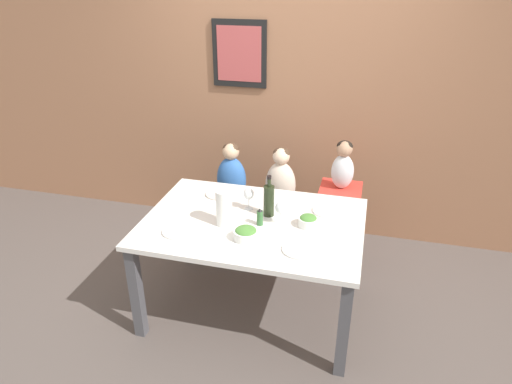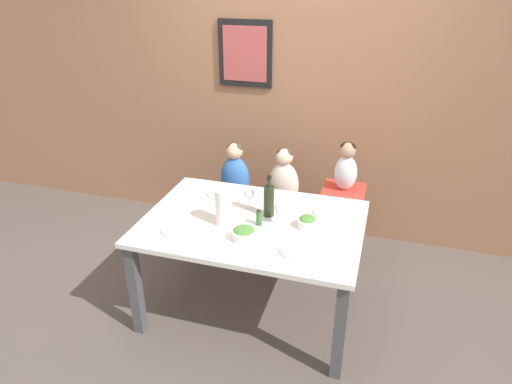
{
  "view_description": "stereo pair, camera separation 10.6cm",
  "coord_description": "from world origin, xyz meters",
  "px_view_note": "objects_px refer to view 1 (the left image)",
  "views": [
    {
      "loc": [
        0.69,
        -2.59,
        2.28
      ],
      "look_at": [
        0.0,
        0.08,
        0.92
      ],
      "focal_mm": 32.0,
      "sensor_mm": 36.0,
      "label": 1
    },
    {
      "loc": [
        0.79,
        -2.56,
        2.28
      ],
      "look_at": [
        0.0,
        0.08,
        0.92
      ],
      "focal_mm": 32.0,
      "sensor_mm": 36.0,
      "label": 2
    }
  ],
  "objects_px": {
    "chair_far_center": "(280,214)",
    "wine_glass_far": "(249,194)",
    "wine_bottle": "(269,200)",
    "paper_towel_roll": "(224,208)",
    "dinner_plate_back_right": "(328,211)",
    "chair_right_highchair": "(339,204)",
    "dinner_plate_back_left": "(220,194)",
    "person_child_center": "(281,180)",
    "person_baby_right": "(343,164)",
    "salad_bowl_small": "(308,221)",
    "wine_glass_near": "(281,208)",
    "salad_bowl_large": "(246,233)",
    "dinner_plate_front_left": "(178,231)",
    "dinner_plate_front_right": "(300,250)",
    "person_child_left": "(231,174)",
    "chair_far_left": "(232,208)"
  },
  "relations": [
    {
      "from": "person_child_left",
      "to": "dinner_plate_back_left",
      "type": "relative_size",
      "value": 2.5
    },
    {
      "from": "chair_right_highchair",
      "to": "wine_glass_near",
      "type": "xyz_separation_m",
      "value": [
        -0.34,
        -0.78,
        0.32
      ]
    },
    {
      "from": "chair_right_highchair",
      "to": "person_baby_right",
      "type": "height_order",
      "value": "person_baby_right"
    },
    {
      "from": "chair_far_center",
      "to": "wine_bottle",
      "type": "bearing_deg",
      "value": -85.23
    },
    {
      "from": "wine_glass_far",
      "to": "dinner_plate_back_left",
      "type": "bearing_deg",
      "value": 148.93
    },
    {
      "from": "person_child_left",
      "to": "person_child_center",
      "type": "bearing_deg",
      "value": 0.0
    },
    {
      "from": "salad_bowl_large",
      "to": "dinner_plate_front_left",
      "type": "bearing_deg",
      "value": -176.34
    },
    {
      "from": "chair_far_center",
      "to": "wine_glass_far",
      "type": "relative_size",
      "value": 2.76
    },
    {
      "from": "person_child_left",
      "to": "dinner_plate_front_left",
      "type": "bearing_deg",
      "value": -91.74
    },
    {
      "from": "person_baby_right",
      "to": "salad_bowl_small",
      "type": "bearing_deg",
      "value": -101.46
    },
    {
      "from": "chair_far_left",
      "to": "person_baby_right",
      "type": "distance_m",
      "value": 1.06
    },
    {
      "from": "wine_glass_near",
      "to": "dinner_plate_front_right",
      "type": "relative_size",
      "value": 0.76
    },
    {
      "from": "wine_glass_near",
      "to": "salad_bowl_small",
      "type": "distance_m",
      "value": 0.2
    },
    {
      "from": "dinner_plate_front_left",
      "to": "dinner_plate_back_right",
      "type": "relative_size",
      "value": 1.0
    },
    {
      "from": "wine_glass_far",
      "to": "paper_towel_roll",
      "type": "bearing_deg",
      "value": -112.37
    },
    {
      "from": "salad_bowl_large",
      "to": "wine_glass_near",
      "type": "bearing_deg",
      "value": 54.46
    },
    {
      "from": "person_child_center",
      "to": "dinner_plate_back_left",
      "type": "relative_size",
      "value": 2.5
    },
    {
      "from": "person_child_center",
      "to": "wine_glass_far",
      "type": "height_order",
      "value": "person_child_center"
    },
    {
      "from": "chair_right_highchair",
      "to": "wine_bottle",
      "type": "xyz_separation_m",
      "value": [
        -0.44,
        -0.68,
        0.33
      ]
    },
    {
      "from": "salad_bowl_large",
      "to": "dinner_plate_back_right",
      "type": "distance_m",
      "value": 0.67
    },
    {
      "from": "chair_far_left",
      "to": "dinner_plate_front_right",
      "type": "height_order",
      "value": "dinner_plate_front_right"
    },
    {
      "from": "wine_glass_near",
      "to": "dinner_plate_front_left",
      "type": "height_order",
      "value": "wine_glass_near"
    },
    {
      "from": "wine_glass_near",
      "to": "chair_far_center",
      "type": "bearing_deg",
      "value": 101.52
    },
    {
      "from": "person_child_center",
      "to": "dinner_plate_back_right",
      "type": "bearing_deg",
      "value": -49.79
    },
    {
      "from": "person_child_center",
      "to": "person_baby_right",
      "type": "relative_size",
      "value": 1.34
    },
    {
      "from": "wine_bottle",
      "to": "paper_towel_roll",
      "type": "relative_size",
      "value": 1.2
    },
    {
      "from": "salad_bowl_large",
      "to": "dinner_plate_front_left",
      "type": "distance_m",
      "value": 0.45
    },
    {
      "from": "chair_far_center",
      "to": "dinner_plate_back_left",
      "type": "height_order",
      "value": "dinner_plate_back_left"
    },
    {
      "from": "person_baby_right",
      "to": "dinner_plate_back_right",
      "type": "relative_size",
      "value": 1.87
    },
    {
      "from": "chair_far_center",
      "to": "person_child_center",
      "type": "bearing_deg",
      "value": 90.0
    },
    {
      "from": "person_baby_right",
      "to": "dinner_plate_back_right",
      "type": "distance_m",
      "value": 0.55
    },
    {
      "from": "person_baby_right",
      "to": "dinner_plate_front_right",
      "type": "relative_size",
      "value": 1.87
    },
    {
      "from": "person_child_left",
      "to": "dinner_plate_front_left",
      "type": "distance_m",
      "value": 1.05
    },
    {
      "from": "salad_bowl_small",
      "to": "dinner_plate_back_right",
      "type": "height_order",
      "value": "salad_bowl_small"
    },
    {
      "from": "person_child_center",
      "to": "paper_towel_roll",
      "type": "height_order",
      "value": "paper_towel_roll"
    },
    {
      "from": "paper_towel_roll",
      "to": "dinner_plate_back_right",
      "type": "xyz_separation_m",
      "value": [
        0.65,
        0.35,
        -0.12
      ]
    },
    {
      "from": "person_child_center",
      "to": "wine_bottle",
      "type": "distance_m",
      "value": 0.7
    },
    {
      "from": "person_child_left",
      "to": "dinner_plate_front_right",
      "type": "xyz_separation_m",
      "value": [
        0.77,
        -1.06,
        0.05
      ]
    },
    {
      "from": "dinner_plate_back_right",
      "to": "chair_far_left",
      "type": "bearing_deg",
      "value": 148.87
    },
    {
      "from": "salad_bowl_large",
      "to": "person_child_center",
      "type": "bearing_deg",
      "value": 89.28
    },
    {
      "from": "salad_bowl_large",
      "to": "dinner_plate_back_left",
      "type": "relative_size",
      "value": 0.74
    },
    {
      "from": "paper_towel_roll",
      "to": "dinner_plate_front_right",
      "type": "distance_m",
      "value": 0.58
    },
    {
      "from": "chair_far_center",
      "to": "dinner_plate_back_left",
      "type": "xyz_separation_m",
      "value": [
        -0.37,
        -0.47,
        0.37
      ]
    },
    {
      "from": "salad_bowl_small",
      "to": "dinner_plate_front_right",
      "type": "xyz_separation_m",
      "value": [
        -0.01,
        -0.3,
        -0.03
      ]
    },
    {
      "from": "salad_bowl_large",
      "to": "dinner_plate_back_left",
      "type": "xyz_separation_m",
      "value": [
        -0.36,
        0.55,
        -0.03
      ]
    },
    {
      "from": "person_child_left",
      "to": "person_baby_right",
      "type": "distance_m",
      "value": 0.94
    },
    {
      "from": "chair_right_highchair",
      "to": "paper_towel_roll",
      "type": "xyz_separation_m",
      "value": [
        -0.7,
        -0.88,
        0.33
      ]
    },
    {
      "from": "person_baby_right",
      "to": "wine_glass_near",
      "type": "distance_m",
      "value": 0.85
    },
    {
      "from": "salad_bowl_large",
      "to": "salad_bowl_small",
      "type": "distance_m",
      "value": 0.44
    },
    {
      "from": "paper_towel_roll",
      "to": "salad_bowl_large",
      "type": "relative_size",
      "value": 1.57
    }
  ]
}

